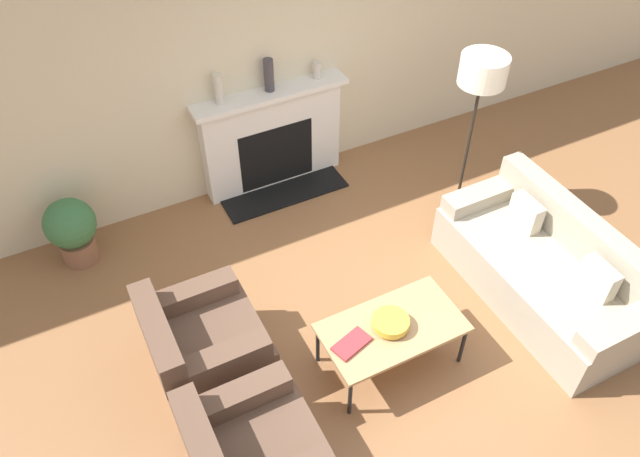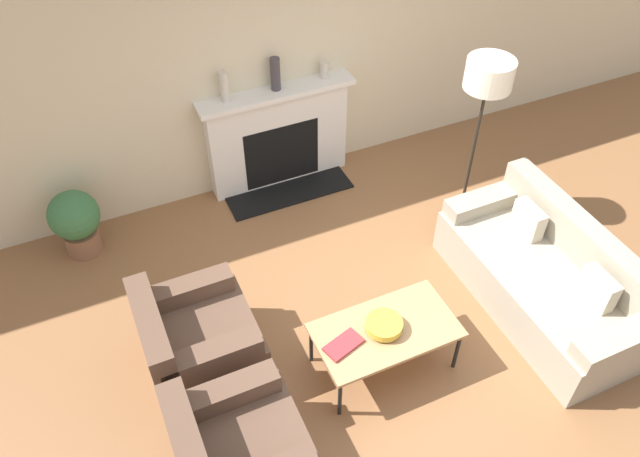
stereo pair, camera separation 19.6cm
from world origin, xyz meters
name	(u,v)px [view 1 (the left image)]	position (x,y,z in m)	size (l,w,h in m)	color
ground_plane	(414,329)	(0.00, 0.00, 0.00)	(18.00, 18.00, 0.00)	brown
wall_back	(285,48)	(0.00, 2.54, 1.45)	(18.00, 0.06, 2.90)	beige
fireplace	(273,139)	(-0.24, 2.39, 0.54)	(1.60, 0.59, 1.12)	silver
couch	(545,269)	(1.22, -0.16, 0.30)	(0.90, 1.95, 0.81)	#9E937F
armchair_far	(203,346)	(-1.72, 0.43, 0.31)	(0.86, 0.87, 0.80)	brown
coffee_table	(392,329)	(-0.37, -0.17, 0.43)	(1.11, 0.61, 0.46)	tan
bowl	(391,322)	(-0.39, -0.17, 0.51)	(0.29, 0.29, 0.09)	gold
book	(352,344)	(-0.74, -0.18, 0.47)	(0.33, 0.24, 0.02)	#9E2D33
floor_lamp	(481,81)	(1.28, 1.15, 1.47)	(0.43, 0.43, 1.71)	black
mantel_vase_left	(219,89)	(-0.75, 2.41, 1.27)	(0.08, 0.08, 0.31)	beige
mantel_vase_center_left	(269,75)	(-0.23, 2.41, 1.28)	(0.10, 0.10, 0.33)	#3D383D
mantel_vase_center_right	(317,70)	(0.28, 2.41, 1.20)	(0.08, 0.08, 0.17)	beige
potted_plant	(72,229)	(-2.37, 2.16, 0.39)	(0.47, 0.47, 0.69)	brown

